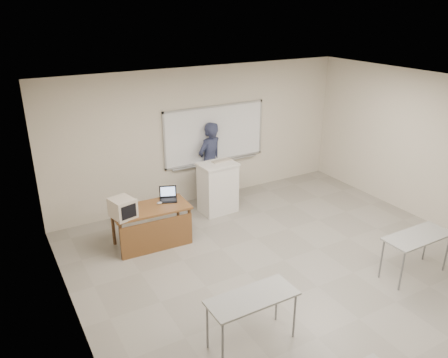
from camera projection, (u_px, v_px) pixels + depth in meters
floor at (318, 287)px, 6.98m from camera, size 7.00×8.00×0.01m
whiteboard at (215, 135)px, 9.76m from camera, size 2.48×0.10×1.31m
student_desks at (392, 298)px, 5.64m from camera, size 4.40×2.20×0.73m
instructor_desk at (153, 220)px, 7.96m from camera, size 1.41×0.70×0.75m
podium at (218, 188)px, 9.33m from camera, size 0.78×0.57×1.10m
crt_monitor at (122, 208)px, 7.55m from camera, size 0.37×0.42×0.36m
laptop at (167, 197)px, 8.26m from camera, size 0.32×0.30×0.24m
mouse at (159, 203)px, 8.09m from camera, size 0.12×0.09×0.04m
keyboard at (222, 161)px, 9.25m from camera, size 0.46×0.18×0.02m
presenter at (210, 161)px, 9.82m from camera, size 0.76×0.62×1.81m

